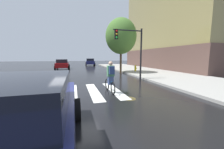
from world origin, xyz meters
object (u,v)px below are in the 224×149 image
at_px(manhole_cover, 129,99).
at_px(traffic_light_near, 132,45).
at_px(cyclist, 110,77).
at_px(street_tree_near, 121,36).
at_px(sedan_far, 90,62).
at_px(sedan_near, 18,122).
at_px(sedan_mid, 62,64).
at_px(fire_hydrant, 135,68).

bearing_deg(manhole_cover, traffic_light_near, 64.96).
height_order(cyclist, street_tree_near, street_tree_near).
height_order(manhole_cover, sedan_far, sedan_far).
relative_size(sedan_near, traffic_light_near, 1.10).
height_order(sedan_mid, sedan_far, sedan_far).
relative_size(manhole_cover, traffic_light_near, 0.15).
height_order(sedan_far, fire_hydrant, sedan_far).
bearing_deg(street_tree_near, manhole_cover, -107.16).
bearing_deg(fire_hydrant, manhole_cover, -117.05).
xyz_separation_m(manhole_cover, sedan_near, (-3.32, -3.06, 0.82)).
relative_size(cyclist, street_tree_near, 0.27).
bearing_deg(fire_hydrant, sedan_mid, 141.23).
bearing_deg(sedan_mid, cyclist, -76.85).
bearing_deg(traffic_light_near, sedan_far, 92.83).
bearing_deg(sedan_near, sedan_far, 81.13).
distance_m(sedan_far, fire_hydrant, 16.25).
xyz_separation_m(traffic_light_near, fire_hydrant, (2.77, 5.03, -2.33)).
distance_m(sedan_near, sedan_far, 28.83).
bearing_deg(fire_hydrant, traffic_light_near, -118.82).
xyz_separation_m(sedan_mid, fire_hydrant, (9.11, -7.32, -0.27)).
distance_m(sedan_far, traffic_light_near, 20.95).
xyz_separation_m(manhole_cover, fire_hydrant, (4.92, 9.63, 0.53)).
relative_size(manhole_cover, fire_hydrant, 0.82).
bearing_deg(traffic_light_near, sedan_mid, 117.20).
bearing_deg(sedan_far, manhole_cover, -92.53).
distance_m(sedan_far, street_tree_near, 16.43).
xyz_separation_m(sedan_mid, traffic_light_near, (6.34, -12.34, 2.06)).
distance_m(manhole_cover, cyclist, 1.62).
height_order(sedan_near, sedan_mid, sedan_near).
bearing_deg(street_tree_near, traffic_light_near, -99.05).
height_order(manhole_cover, cyclist, cyclist).
bearing_deg(fire_hydrant, cyclist, -123.15).
relative_size(traffic_light_near, street_tree_near, 0.66).
bearing_deg(sedan_mid, sedan_far, 57.92).
xyz_separation_m(manhole_cover, sedan_mid, (-4.19, 16.95, 0.80)).
relative_size(manhole_cover, street_tree_near, 0.10).
bearing_deg(traffic_light_near, sedan_near, -125.54).
relative_size(sedan_far, cyclist, 2.73).
distance_m(sedan_mid, cyclist, 16.09).
bearing_deg(sedan_near, manhole_cover, 42.63).
height_order(sedan_far, street_tree_near, street_tree_near).
height_order(fire_hydrant, street_tree_near, street_tree_near).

